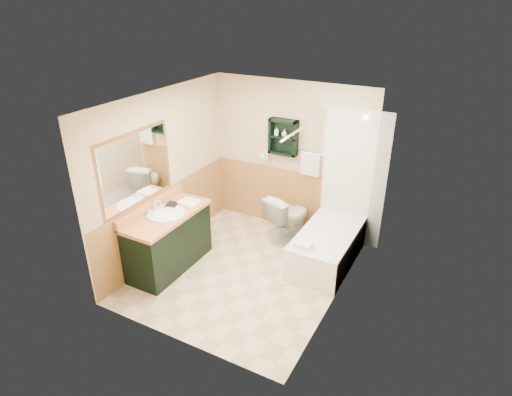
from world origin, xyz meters
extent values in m
plane|color=beige|center=(0.00, 0.00, 0.00)|extent=(3.00, 3.00, 0.00)
cube|color=beige|center=(0.00, 1.52, 1.20)|extent=(2.60, 0.04, 2.40)
cube|color=beige|center=(-1.32, 0.00, 1.20)|extent=(0.04, 3.00, 2.40)
cube|color=beige|center=(1.32, 0.00, 1.20)|extent=(0.04, 3.00, 2.40)
cube|color=white|center=(0.00, 0.00, 2.42)|extent=(2.60, 3.00, 0.04)
cube|color=black|center=(-0.10, 1.41, 1.55)|extent=(0.45, 0.15, 0.55)
cylinder|color=silver|center=(0.53, 0.75, 2.00)|extent=(0.03, 1.60, 0.03)
cube|color=black|center=(-0.99, -0.38, 0.42)|extent=(0.59, 1.32, 0.84)
cube|color=white|center=(0.93, 0.80, 0.24)|extent=(0.73, 1.50, 0.49)
imported|color=white|center=(0.16, 1.10, 0.38)|extent=(0.65, 0.86, 0.75)
cube|color=silver|center=(-0.89, 0.02, 0.86)|extent=(0.28, 0.22, 0.04)
imported|color=black|center=(-1.16, -0.18, 0.95)|extent=(0.17, 0.06, 0.22)
cube|color=silver|center=(0.76, 0.24, 0.52)|extent=(0.21, 0.18, 0.07)
imported|color=white|center=(-0.21, 1.40, 1.59)|extent=(0.10, 0.14, 0.06)
imported|color=white|center=(-0.08, 1.40, 1.61)|extent=(0.09, 0.11, 0.08)
camera|label=1|loc=(2.48, -4.31, 3.54)|focal=30.00mm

